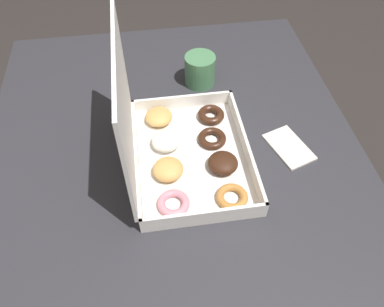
{
  "coord_description": "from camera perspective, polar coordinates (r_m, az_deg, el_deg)",
  "views": [
    {
      "loc": [
        -0.59,
        0.05,
        1.49
      ],
      "look_at": [
        0.02,
        -0.04,
        0.76
      ],
      "focal_mm": 35.0,
      "sensor_mm": 36.0,
      "label": 1
    }
  ],
  "objects": [
    {
      "name": "ground_plane",
      "position": [
        1.6,
        -1.52,
        -18.46
      ],
      "size": [
        8.0,
        8.0,
        0.0
      ],
      "primitive_type": "plane",
      "color": "#2D2826"
    },
    {
      "name": "dining_table",
      "position": [
        1.02,
        -2.26,
        -4.84
      ],
      "size": [
        1.28,
        1.0,
        0.74
      ],
      "color": "#2D2D33",
      "rests_on": "ground_plane"
    },
    {
      "name": "donut_box",
      "position": [
        0.92,
        -2.76,
        1.75
      ],
      "size": [
        0.39,
        0.3,
        0.35
      ],
      "color": "silver",
      "rests_on": "dining_table"
    },
    {
      "name": "coffee_mug",
      "position": [
        1.16,
        1.21,
        12.67
      ],
      "size": [
        0.09,
        0.09,
        0.09
      ],
      "color": "#4C8456",
      "rests_on": "dining_table"
    },
    {
      "name": "paper_napkin",
      "position": [
        1.02,
        14.56,
        0.97
      ],
      "size": [
        0.15,
        0.12,
        0.01
      ],
      "color": "silver",
      "rests_on": "dining_table"
    }
  ]
}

